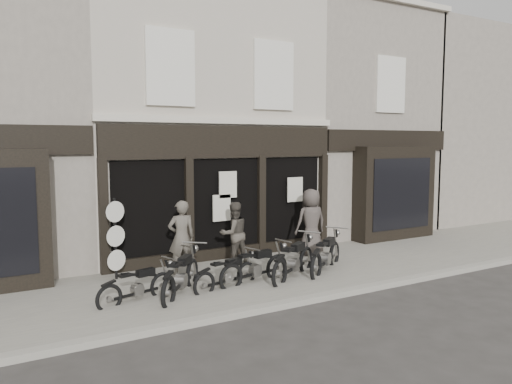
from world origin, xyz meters
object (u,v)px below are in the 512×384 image
motorcycle_2 (227,277)px  motorcycle_5 (326,258)px  man_left (181,237)px  man_centre (234,233)px  advert_sign_post (116,243)px  motorcycle_4 (294,264)px  man_right (311,222)px  motorcycle_3 (256,269)px  motorcycle_1 (181,279)px  motorcycle_0 (138,289)px

motorcycle_2 → motorcycle_5: (2.94, 0.08, 0.08)m
motorcycle_5 → man_left: (-3.42, 1.50, 0.62)m
man_centre → advert_sign_post: size_ratio=0.82×
motorcycle_4 → man_right: (1.79, 1.72, 0.66)m
motorcycle_4 → motorcycle_3: bearing=143.4°
motorcycle_5 → advert_sign_post: bearing=125.2°
advert_sign_post → motorcycle_1: bearing=-82.2°
motorcycle_0 → motorcycle_1: motorcycle_1 is taller
motorcycle_0 → man_left: bearing=27.3°
motorcycle_2 → man_right: (3.64, 1.69, 0.74)m
motorcycle_2 → man_right: 4.08m
man_left → man_right: size_ratio=0.96×
motorcycle_1 → motorcycle_0: bearing=131.1°
motorcycle_3 → motorcycle_4: size_ratio=1.01×
motorcycle_3 → motorcycle_0: bearing=168.9°
motorcycle_5 → man_left: bearing=121.8°
motorcycle_0 → man_centre: man_centre is taller
motorcycle_4 → motorcycle_0: bearing=146.9°
motorcycle_3 → advert_sign_post: 3.45m
motorcycle_1 → man_right: man_right is taller
motorcycle_1 → motorcycle_5: motorcycle_5 is taller
motorcycle_0 → man_left: size_ratio=0.98×
motorcycle_4 → advert_sign_post: bearing=122.2°
motorcycle_5 → advert_sign_post: 5.34m
motorcycle_0 → man_right: (5.71, 1.59, 0.74)m
motorcycle_4 → man_centre: 2.02m
man_left → man_centre: 1.60m
motorcycle_3 → man_left: size_ratio=1.12×
motorcycle_1 → advert_sign_post: size_ratio=0.88×
man_left → man_right: 4.12m
advert_sign_post → motorcycle_0: bearing=-111.0°
motorcycle_0 → man_right: bearing=-0.1°
motorcycle_4 → advert_sign_post: advert_sign_post is taller
motorcycle_0 → man_centre: size_ratio=1.07×
motorcycle_5 → motorcycle_0: bearing=145.3°
man_left → advert_sign_post: bearing=-4.8°
motorcycle_4 → motorcycle_5: 1.10m
man_left → man_right: man_right is taller
man_right → man_centre: bearing=3.2°
motorcycle_5 → man_centre: 2.55m
man_left → man_centre: man_left is taller
man_centre → motorcycle_0: bearing=25.4°
motorcycle_1 → motorcycle_4: size_ratio=0.89×
motorcycle_2 → motorcycle_4: bearing=-15.4°
advert_sign_post → motorcycle_3: bearing=-53.0°
man_left → advert_sign_post: (-1.56, 0.34, -0.04)m
motorcycle_2 → man_right: man_right is taller
man_centre → motorcycle_1: bearing=35.1°
motorcycle_0 → motorcycle_3: (2.88, -0.03, 0.04)m
motorcycle_4 → man_right: size_ratio=1.05×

